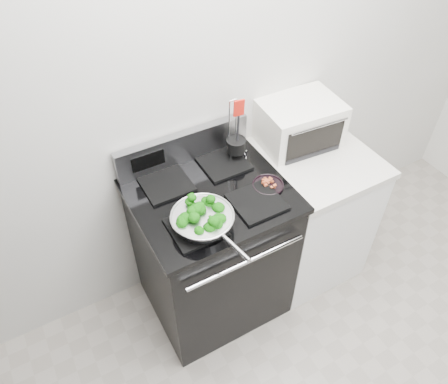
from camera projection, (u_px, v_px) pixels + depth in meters
back_wall at (229, 78)px, 2.25m from camera, size 4.00×0.02×2.70m
gas_range at (212, 250)px, 2.53m from camera, size 0.79×0.69×1.13m
counter at (307, 212)px, 2.79m from camera, size 0.62×0.68×0.92m
skillet at (203, 220)px, 2.02m from camera, size 0.30×0.47×0.06m
broccoli_pile at (202, 217)px, 2.01m from camera, size 0.24×0.24×0.08m
bacon_plate at (268, 184)px, 2.24m from camera, size 0.16×0.16×0.04m
utensil_holder at (236, 148)px, 2.37m from camera, size 0.12×0.12×0.38m
toaster_oven at (299, 123)px, 2.49m from camera, size 0.47×0.37×0.26m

